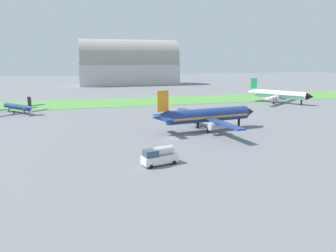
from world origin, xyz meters
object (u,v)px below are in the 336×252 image
(airplane_parked_jet_far, at_px, (279,95))
(airplane_taxiing_turboprop, at_px, (18,107))
(fuel_truck_near_gate, at_px, (159,156))
(airplane_midfield_jet, at_px, (206,116))

(airplane_parked_jet_far, distance_m, airplane_taxiing_turboprop, 101.94)
(fuel_truck_near_gate, bearing_deg, airplane_midfield_jet, -142.14)
(airplane_parked_jet_far, height_order, fuel_truck_near_gate, airplane_parked_jet_far)
(airplane_parked_jet_far, xyz_separation_m, fuel_truck_near_gate, (-67.29, -62.40, -2.06))
(airplane_parked_jet_far, distance_m, fuel_truck_near_gate, 91.80)
(airplane_midfield_jet, bearing_deg, fuel_truck_near_gate, -136.29)
(airplane_midfield_jet, relative_size, airplane_taxiing_turboprop, 1.89)
(airplane_parked_jet_far, relative_size, fuel_truck_near_gate, 3.58)
(airplane_midfield_jet, height_order, airplane_parked_jet_far, airplane_midfield_jet)
(airplane_taxiing_turboprop, bearing_deg, airplane_midfield_jet, -169.36)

